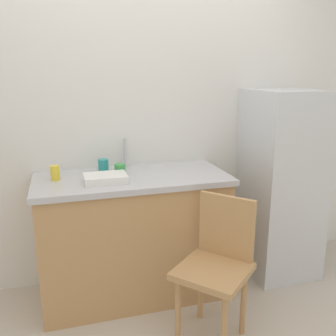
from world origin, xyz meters
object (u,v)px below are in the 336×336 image
object	(u,v)px
refrigerator	(281,184)
chair	(217,262)
cup_yellow	(55,173)
cup_green	(120,169)
dish_tray	(105,178)
cup_teal	(103,166)

from	to	relation	value
refrigerator	chair	xyz separation A→B (m)	(-0.82, -0.62, -0.25)
chair	cup_yellow	world-z (taller)	cup_yellow
cup_yellow	cup_green	bearing A→B (deg)	1.75
refrigerator	dish_tray	size ratio (longest dim) A/B	5.32
chair	dish_tray	distance (m)	0.90
cup_teal	refrigerator	bearing A→B (deg)	-5.97
cup_yellow	cup_green	world-z (taller)	cup_yellow
chair	cup_yellow	distance (m)	1.21
cup_green	chair	bearing A→B (deg)	-54.57
chair	cup_yellow	xyz separation A→B (m)	(-0.91, 0.65, 0.46)
dish_tray	cup_green	bearing A→B (deg)	51.39
cup_yellow	cup_green	distance (m)	0.44
dish_tray	cup_green	world-z (taller)	cup_green
cup_teal	cup_green	size ratio (longest dim) A/B	1.19
chair	dish_tray	size ratio (longest dim) A/B	3.18
cup_teal	cup_yellow	bearing A→B (deg)	-161.12
refrigerator	chair	world-z (taller)	refrigerator
cup_green	cup_yellow	bearing A→B (deg)	-178.25
chair	cup_green	xyz separation A→B (m)	(-0.47, 0.66, 0.45)
refrigerator	cup_green	bearing A→B (deg)	178.02
cup_yellow	cup_green	xyz separation A→B (m)	(0.44, 0.01, -0.01)
dish_tray	cup_teal	world-z (taller)	cup_teal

